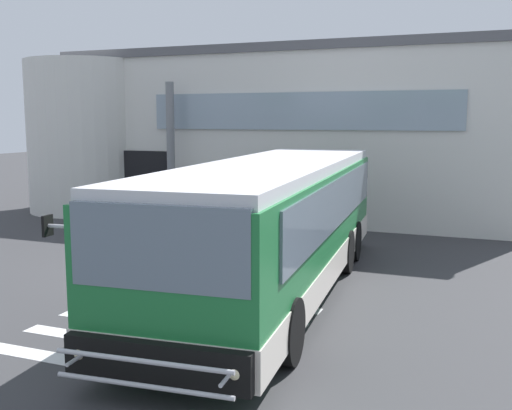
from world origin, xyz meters
TOP-DOWN VIEW (x-y plane):
  - ground_plane at (0.00, 0.00)m, footprint 80.00×90.00m
  - bay_paint_stripes at (2.00, -4.20)m, footprint 4.40×3.96m
  - terminal_building at (-0.66, 11.52)m, footprint 18.22×13.80m
  - entry_support_column at (-3.37, 5.40)m, footprint 0.28×0.28m
  - bus_main_foreground at (2.94, -1.57)m, footprint 3.47×11.22m
  - passenger_near_column at (-2.55, 5.11)m, footprint 0.52×0.50m
  - passenger_by_doorway at (-1.33, 5.18)m, footprint 0.51×0.39m

SIDE VIEW (x-z plane):
  - ground_plane at x=0.00m, z-range -0.02..0.00m
  - bay_paint_stripes at x=2.00m, z-range 0.00..0.01m
  - passenger_by_doorway at x=-1.33m, z-range 0.09..1.77m
  - passenger_near_column at x=-2.55m, z-range 0.13..1.80m
  - bus_main_foreground at x=2.94m, z-range -0.02..2.68m
  - entry_support_column at x=-3.37m, z-range 0.00..4.80m
  - terminal_building at x=-0.66m, z-range -0.01..6.02m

